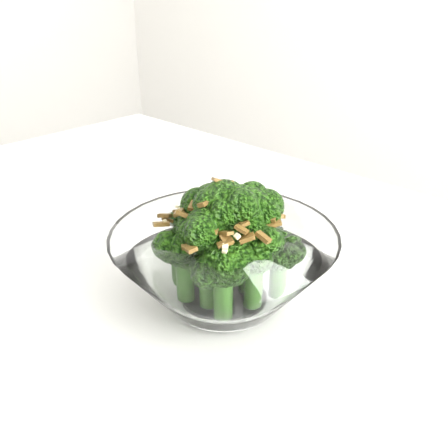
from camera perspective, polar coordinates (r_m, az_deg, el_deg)
The scene contains 2 objects.
table at distance 0.71m, azimuth -5.01°, elevation -7.29°, with size 1.28×0.93×0.75m.
broccoli_dish at distance 0.53m, azimuth -0.05°, elevation -3.96°, with size 0.24×0.24×0.15m.
Camera 1 is at (0.51, -0.42, 1.08)m, focal length 40.00 mm.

